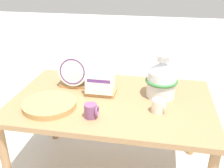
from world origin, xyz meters
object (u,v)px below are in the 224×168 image
at_px(dish_rack_round_plates, 75,73).
at_px(wicker_charger_stack, 50,105).
at_px(mug_plum_glaze, 91,111).
at_px(mug_cream_glaze, 159,106).
at_px(dish_rack_square_plates, 100,84).
at_px(ceramic_vase, 162,78).

bearing_deg(dish_rack_round_plates, wicker_charger_stack, -100.09).
height_order(mug_plum_glaze, mug_cream_glaze, same).
height_order(dish_rack_square_plates, wicker_charger_stack, dish_rack_square_plates).
bearing_deg(dish_rack_round_plates, dish_rack_square_plates, -23.17).
bearing_deg(dish_rack_square_plates, mug_cream_glaze, -24.15).
height_order(ceramic_vase, mug_plum_glaze, ceramic_vase).
relative_size(ceramic_vase, wicker_charger_stack, 0.92).
height_order(ceramic_vase, wicker_charger_stack, ceramic_vase).
distance_m(dish_rack_round_plates, mug_cream_glaze, 0.68).
relative_size(dish_rack_round_plates, mug_cream_glaze, 2.79).
bearing_deg(mug_plum_glaze, wicker_charger_stack, 166.72).
height_order(ceramic_vase, dish_rack_square_plates, ceramic_vase).
xyz_separation_m(ceramic_vase, dish_rack_square_plates, (-0.41, -0.04, -0.06)).
distance_m(wicker_charger_stack, mug_cream_glaze, 0.68).
bearing_deg(mug_plum_glaze, mug_cream_glaze, 18.89).
bearing_deg(ceramic_vase, mug_cream_glaze, -91.84).
bearing_deg(dish_rack_square_plates, mug_plum_glaze, -86.91).
xyz_separation_m(dish_rack_square_plates, mug_plum_glaze, (0.02, -0.31, -0.03)).
xyz_separation_m(dish_rack_round_plates, dish_rack_square_plates, (0.22, -0.09, -0.03)).
bearing_deg(mug_cream_glaze, ceramic_vase, 88.16).
bearing_deg(ceramic_vase, dish_rack_round_plates, 175.27).
bearing_deg(mug_cream_glaze, mug_plum_glaze, -161.11).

